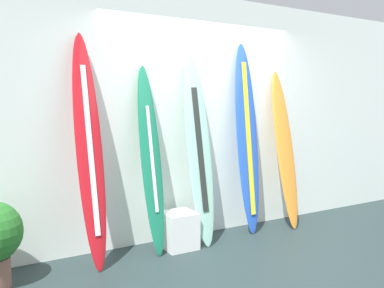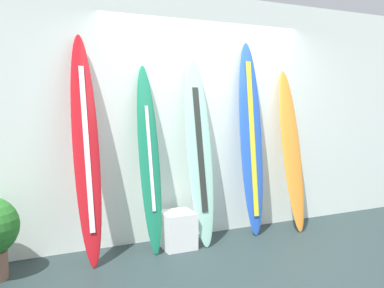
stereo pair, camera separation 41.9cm
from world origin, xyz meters
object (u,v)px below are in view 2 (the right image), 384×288
(display_block_left, at_px, (178,230))
(surfboard_emerald, at_px, (149,160))
(surfboard_seafoam, at_px, (199,149))
(surfboard_cobalt, at_px, (251,140))
(surfboard_crimson, at_px, (86,148))
(surfboard_sunset, at_px, (292,151))

(display_block_left, bearing_deg, surfboard_emerald, 166.29)
(surfboard_emerald, relative_size, surfboard_seafoam, 0.93)
(surfboard_seafoam, bearing_deg, display_block_left, -167.54)
(surfboard_emerald, xyz_separation_m, surfboard_seafoam, (0.58, -0.01, 0.09))
(surfboard_emerald, bearing_deg, surfboard_seafoam, -0.66)
(surfboard_emerald, distance_m, surfboard_cobalt, 1.30)
(surfboard_seafoam, bearing_deg, surfboard_crimson, -177.99)
(surfboard_crimson, bearing_deg, surfboard_emerald, 4.33)
(surfboard_seafoam, bearing_deg, surfboard_sunset, -0.05)
(surfboard_emerald, height_order, surfboard_sunset, surfboard_sunset)
(surfboard_crimson, height_order, surfboard_sunset, surfboard_crimson)
(surfboard_crimson, height_order, surfboard_cobalt, surfboard_cobalt)
(surfboard_sunset, height_order, display_block_left, surfboard_sunset)
(surfboard_crimson, xyz_separation_m, display_block_left, (0.95, -0.02, -0.93))
(surfboard_sunset, bearing_deg, surfboard_crimson, -179.03)
(surfboard_seafoam, relative_size, surfboard_sunset, 1.07)
(surfboard_seafoam, bearing_deg, surfboard_cobalt, 4.42)
(surfboard_emerald, distance_m, display_block_left, 0.83)
(surfboard_sunset, distance_m, display_block_left, 1.74)
(surfboard_crimson, relative_size, surfboard_seafoam, 1.06)
(surfboard_crimson, bearing_deg, surfboard_seafoam, 2.01)
(surfboard_cobalt, bearing_deg, display_block_left, -173.22)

